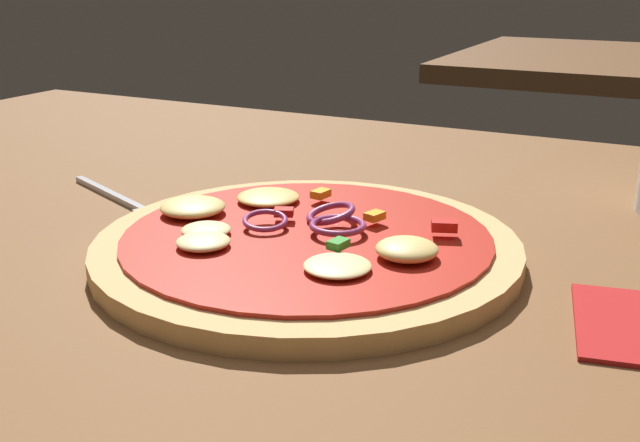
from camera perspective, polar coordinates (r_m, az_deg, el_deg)
name	(u,v)px	position (r m, az deg, el deg)	size (l,w,h in m)	color
dining_table	(238,283)	(0.53, -6.15, -4.69)	(1.31, 0.96, 0.04)	brown
pizza	(305,244)	(0.52, -1.16, -1.76)	(0.29, 0.29, 0.03)	tan
fork	(127,202)	(0.65, -14.34, 1.38)	(0.16, 0.08, 0.01)	silver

